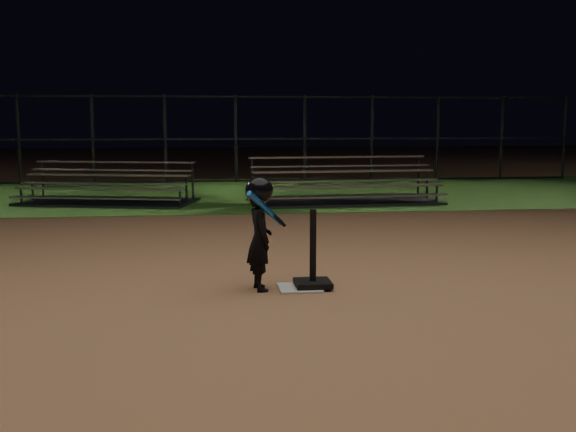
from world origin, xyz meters
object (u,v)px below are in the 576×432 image
object	(u,v)px
home_plate	(300,288)
bleacher_right	(344,193)
batting_tee	(313,272)
child_batter	(260,230)
bleacher_left	(108,195)

from	to	relation	value
home_plate	bleacher_right	xyz separation A→B (m)	(2.07, 7.71, 0.19)
bleacher_right	home_plate	bearing A→B (deg)	-108.27
batting_tee	child_batter	distance (m)	0.73
batting_tee	child_batter	size ratio (longest dim) A/B	0.68
child_batter	bleacher_left	distance (m)	8.55
home_plate	batting_tee	xyz separation A→B (m)	(0.14, 0.02, 0.17)
batting_tee	bleacher_right	distance (m)	7.93
batting_tee	child_batter	xyz separation A→B (m)	(-0.57, 0.01, 0.46)
home_plate	bleacher_right	world-z (taller)	bleacher_right
bleacher_left	batting_tee	bearing A→B (deg)	-54.12
home_plate	child_batter	size ratio (longest dim) A/B	0.37
home_plate	bleacher_right	size ratio (longest dim) A/B	0.11
home_plate	child_batter	bearing A→B (deg)	176.66
child_batter	bleacher_left	xyz separation A→B (m)	(-2.60, 8.13, -0.46)
bleacher_right	batting_tee	bearing A→B (deg)	-107.30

